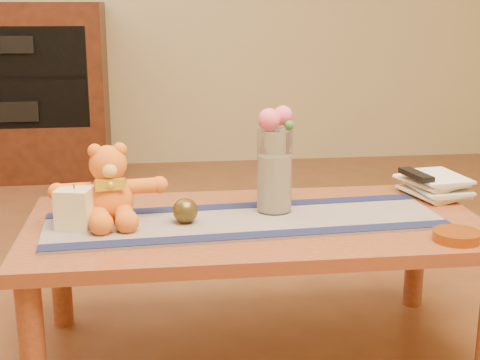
{
  "coord_description": "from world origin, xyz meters",
  "views": [
    {
      "loc": [
        -0.3,
        -1.97,
        1.1
      ],
      "look_at": [
        -0.05,
        0.0,
        0.58
      ],
      "focal_mm": 51.06,
      "sensor_mm": 36.0,
      "label": 1
    }
  ],
  "objects": [
    {
      "name": "book_top",
      "position": [
        0.57,
        0.17,
        0.52
      ],
      "size": [
        0.19,
        0.24,
        0.02
      ],
      "primitive_type": "imported",
      "rotation": [
        0.0,
        0.0,
        0.12
      ],
      "color": "#F9E1C0",
      "rests_on": "book_upper"
    },
    {
      "name": "candle_wick",
      "position": [
        -0.54,
        -0.02,
        0.58
      ],
      "size": [
        0.0,
        0.0,
        0.01
      ],
      "primitive_type": "cylinder",
      "rotation": [
        0.0,
        0.0,
        -0.24
      ],
      "color": "black",
      "rests_on": "pillar_candle"
    },
    {
      "name": "blue_flower_back",
      "position": [
        0.08,
        0.1,
        0.75
      ],
      "size": [
        0.04,
        0.04,
        0.04
      ],
      "primitive_type": "sphere",
      "color": "#535BB3",
      "rests_on": "glass_vase"
    },
    {
      "name": "media_cabinet",
      "position": [
        -1.2,
        2.48,
        0.55
      ],
      "size": [
        1.2,
        0.5,
        1.1
      ],
      "primitive_type": "cube",
      "color": "black",
      "rests_on": "floor"
    },
    {
      "name": "table_leg_br",
      "position": [
        0.64,
        0.29,
        0.21
      ],
      "size": [
        0.07,
        0.07,
        0.41
      ],
      "primitive_type": "cylinder",
      "color": "brown",
      "rests_on": "floor"
    },
    {
      "name": "cabinet_cavity",
      "position": [
        -1.2,
        2.25,
        0.66
      ],
      "size": [
        1.02,
        0.03,
        0.61
      ],
      "primitive_type": "cube",
      "color": "black",
      "rests_on": "media_cabinet"
    },
    {
      "name": "cabinet_shelf",
      "position": [
        -1.2,
        2.33,
        0.66
      ],
      "size": [
        1.02,
        0.2,
        0.02
      ],
      "primitive_type": "cube",
      "color": "black",
      "rests_on": "media_cabinet"
    },
    {
      "name": "pillar_candle",
      "position": [
        -0.54,
        -0.02,
        0.52
      ],
      "size": [
        0.12,
        0.12,
        0.12
      ],
      "primitive_type": "cube",
      "rotation": [
        0.0,
        0.0,
        -0.24
      ],
      "color": "beige",
      "rests_on": "persian_runner"
    },
    {
      "name": "book_bottom",
      "position": [
        0.57,
        0.18,
        0.46
      ],
      "size": [
        0.21,
        0.25,
        0.02
      ],
      "primitive_type": "imported",
      "rotation": [
        0.0,
        0.0,
        0.23
      ],
      "color": "#F9E1C0",
      "rests_on": "coffee_table_top"
    },
    {
      "name": "book_lower",
      "position": [
        0.58,
        0.17,
        0.48
      ],
      "size": [
        0.18,
        0.24,
        0.02
      ],
      "primitive_type": "imported",
      "rotation": [
        0.0,
        0.0,
        0.09
      ],
      "color": "#F9E1C0",
      "rests_on": "book_bottom"
    },
    {
      "name": "runner_border_far",
      "position": [
        -0.04,
        0.13,
        0.46
      ],
      "size": [
        1.2,
        0.13,
        0.0
      ],
      "primitive_type": "cube",
      "rotation": [
        0.0,
        0.0,
        0.06
      ],
      "color": "#13183A",
      "rests_on": "persian_runner"
    },
    {
      "name": "coffee_table_top",
      "position": [
        0.0,
        0.0,
        0.43
      ],
      "size": [
        1.4,
        0.7,
        0.04
      ],
      "primitive_type": "cube",
      "color": "brown",
      "rests_on": "floor"
    },
    {
      "name": "book_upper",
      "position": [
        0.56,
        0.18,
        0.5
      ],
      "size": [
        0.22,
        0.26,
        0.02
      ],
      "primitive_type": "imported",
      "rotation": [
        0.0,
        0.0,
        0.28
      ],
      "color": "#F9E1C0",
      "rests_on": "book_lower"
    },
    {
      "name": "rose_left",
      "position": [
        0.05,
        0.06,
        0.75
      ],
      "size": [
        0.07,
        0.07,
        0.07
      ],
      "primitive_type": "sphere",
      "color": "#E95275",
      "rests_on": "glass_vase"
    },
    {
      "name": "amber_dish",
      "position": [
        0.53,
        -0.25,
        0.46
      ],
      "size": [
        0.15,
        0.15,
        0.03
      ],
      "primitive_type": "cylinder",
      "rotation": [
        0.0,
        0.0,
        0.11
      ],
      "color": "#BF5914",
      "rests_on": "coffee_table_top"
    },
    {
      "name": "bronze_ball",
      "position": [
        -0.22,
        -0.02,
        0.5
      ],
      "size": [
        0.08,
        0.08,
        0.08
      ],
      "primitive_type": "sphere",
      "rotation": [
        0.0,
        0.0,
        0.05
      ],
      "color": "#493B18",
      "rests_on": "persian_runner"
    },
    {
      "name": "table_leg_fl",
      "position": [
        -0.64,
        -0.29,
        0.21
      ],
      "size": [
        0.07,
        0.07,
        0.41
      ],
      "primitive_type": "cylinder",
      "color": "brown",
      "rests_on": "floor"
    },
    {
      "name": "floor",
      "position": [
        0.0,
        0.0,
        0.0
      ],
      "size": [
        5.5,
        5.5,
        0.0
      ],
      "primitive_type": "plane",
      "color": "brown",
      "rests_on": "ground"
    },
    {
      "name": "glass_vase",
      "position": [
        0.07,
        0.07,
        0.59
      ],
      "size": [
        0.11,
        0.11,
        0.26
      ],
      "primitive_type": "cylinder",
      "color": "silver",
      "rests_on": "persian_runner"
    },
    {
      "name": "leaf_sprig",
      "position": [
        0.11,
        0.05,
        0.74
      ],
      "size": [
        0.03,
        0.03,
        0.03
      ],
      "primitive_type": "sphere",
      "color": "#33662D",
      "rests_on": "glass_vase"
    },
    {
      "name": "potpourri_fill",
      "position": [
        0.07,
        0.07,
        0.55
      ],
      "size": [
        0.09,
        0.09,
        0.18
      ],
      "primitive_type": "cylinder",
      "color": "beige",
      "rests_on": "glass_vase"
    },
    {
      "name": "runner_border_near",
      "position": [
        -0.03,
        -0.16,
        0.46
      ],
      "size": [
        1.2,
        0.13,
        0.0
      ],
      "primitive_type": "cube",
      "rotation": [
        0.0,
        0.0,
        0.06
      ],
      "color": "#13183A",
      "rests_on": "persian_runner"
    },
    {
      "name": "stereo_lower",
      "position": [
        -1.2,
        2.35,
        0.46
      ],
      "size": [
        0.42,
        0.28,
        0.12
      ],
      "primitive_type": "cube",
      "color": "black",
      "rests_on": "media_cabinet"
    },
    {
      "name": "table_leg_bl",
      "position": [
        -0.64,
        0.29,
        0.21
      ],
      "size": [
        0.07,
        0.07,
        0.41
      ],
      "primitive_type": "cylinder",
      "color": "brown",
      "rests_on": "floor"
    },
    {
      "name": "rose_right",
      "position": [
        0.09,
        0.07,
        0.76
      ],
      "size": [
        0.06,
        0.06,
        0.06
      ],
      "primitive_type": "sphere",
      "color": "#E95275",
      "rests_on": "glass_vase"
    },
    {
      "name": "blue_flower_side",
      "position": [
        0.04,
        0.09,
        0.74
      ],
      "size": [
        0.04,
        0.04,
        0.04
      ],
      "primitive_type": "sphere",
      "color": "#535BB3",
      "rests_on": "glass_vase"
    },
    {
      "name": "persian_runner",
      "position": [
        -0.04,
        -0.01,
        0.45
      ],
      "size": [
        1.22,
        0.42,
        0.01
      ],
      "primitive_type": "cube",
      "rotation": [
        0.0,
        0.0,
        0.06
      ],
      "color": "#1B1F4D",
      "rests_on": "coffee_table_top"
    },
    {
      "name": "teddy_bear",
      "position": [
        -0.44,
        0.04,
        0.57
      ],
      "size": [
        0.37,
        0.32,
        0.22
      ],
      "primitive_type": null,
      "rotation": [
        0.0,
        0.0,
        0.14
      ],
      "color": "orange",
      "rests_on": "persian_runner"
    },
    {
      "name": "tv_remote",
      "position": [
        0.57,
        0.17,
        0.54
      ],
      "size": [
        0.07,
        0.17,
        0.02
      ],
      "primitive_type": "cube",
      "rotation": [
        0.0,
        0.0,
        0.18
      ],
      "color": "black",
      "rests_on": "book_top"
    },
    {
      "name": "stereo_upper",
      "position": [
        -1.2,
        2.35,
        0.86
      ],
      "size": [
        0.42,
        0.28,
        0.1
      ],
      "primitive_type": "cube",
      "color": "black",
      "rests_on": "media_cabinet"
    }
  ]
}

